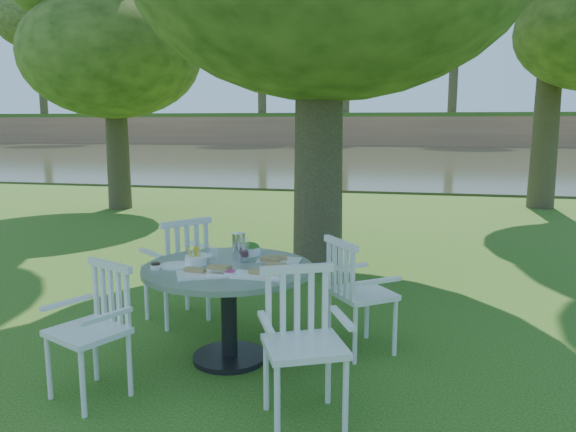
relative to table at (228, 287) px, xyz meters
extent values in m
plane|color=#1F440E|center=(0.10, 1.42, -0.58)|extent=(140.00, 140.00, 0.00)
cylinder|color=black|center=(0.00, 0.00, -0.56)|extent=(0.56, 0.56, 0.04)
cylinder|color=black|center=(0.00, 0.00, -0.21)|extent=(0.12, 0.12, 0.65)
cylinder|color=slate|center=(0.00, 0.00, 0.14)|extent=(1.27, 1.27, 0.04)
cylinder|color=white|center=(1.22, 0.35, -0.35)|extent=(0.04, 0.04, 0.45)
cylinder|color=white|center=(0.98, 0.66, -0.35)|extent=(0.04, 0.04, 0.45)
cylinder|color=white|center=(0.94, 0.13, -0.35)|extent=(0.04, 0.04, 0.45)
cylinder|color=white|center=(0.70, 0.45, -0.35)|extent=(0.04, 0.04, 0.45)
cube|color=white|center=(0.96, 0.40, -0.11)|extent=(0.61, 0.62, 0.04)
cube|color=white|center=(0.80, 0.28, 0.10)|extent=(0.31, 0.39, 0.46)
cylinder|color=white|center=(-0.76, 1.01, -0.34)|extent=(0.04, 0.04, 0.47)
cylinder|color=white|center=(-1.02, 0.68, -0.34)|extent=(0.04, 0.04, 0.47)
cylinder|color=white|center=(-0.46, 0.78, -0.34)|extent=(0.04, 0.04, 0.47)
cylinder|color=white|center=(-0.72, 0.45, -0.34)|extent=(0.04, 0.04, 0.47)
cube|color=white|center=(-0.74, 0.73, -0.08)|extent=(0.64, 0.65, 0.04)
cube|color=white|center=(-0.57, 0.60, 0.14)|extent=(0.33, 0.41, 0.48)
cylinder|color=white|center=(-0.95, -0.84, -0.36)|extent=(0.03, 0.03, 0.43)
cylinder|color=white|center=(-0.60, -1.00, -0.36)|extent=(0.03, 0.03, 0.43)
cylinder|color=white|center=(-0.81, -0.53, -0.36)|extent=(0.03, 0.03, 0.43)
cylinder|color=white|center=(-0.46, -0.69, -0.36)|extent=(0.03, 0.03, 0.43)
cube|color=white|center=(-0.70, -0.76, -0.12)|extent=(0.57, 0.55, 0.04)
cube|color=white|center=(-0.62, -0.59, 0.08)|extent=(0.42, 0.22, 0.44)
cylinder|color=white|center=(0.61, -1.00, -0.35)|extent=(0.04, 0.04, 0.45)
cylinder|color=white|center=(0.98, -0.83, -0.35)|extent=(0.04, 0.04, 0.45)
cylinder|color=white|center=(0.46, -0.67, -0.35)|extent=(0.04, 0.04, 0.45)
cylinder|color=white|center=(0.83, -0.50, -0.35)|extent=(0.04, 0.04, 0.45)
cube|color=white|center=(0.72, -0.75, -0.10)|extent=(0.60, 0.58, 0.04)
cube|color=white|center=(0.64, -0.57, 0.11)|extent=(0.44, 0.23, 0.46)
cube|color=white|center=(-0.08, -0.27, 0.17)|extent=(0.45, 0.38, 0.01)
cube|color=white|center=(0.29, -0.22, 0.17)|extent=(0.35, 0.21, 0.01)
cube|color=white|center=(0.33, 0.24, 0.17)|extent=(0.33, 0.19, 0.01)
cylinder|color=white|center=(-0.37, -0.09, 0.16)|extent=(0.25, 0.25, 0.01)
cylinder|color=white|center=(-0.32, 0.22, 0.16)|extent=(0.22, 0.22, 0.01)
cylinder|color=white|center=(-0.25, -0.01, 0.19)|extent=(0.16, 0.16, 0.06)
cylinder|color=white|center=(0.05, 0.38, 0.19)|extent=(0.19, 0.19, 0.06)
cylinder|color=silver|center=(0.01, 0.23, 0.26)|extent=(0.10, 0.10, 0.21)
cylinder|color=white|center=(0.09, 0.14, 0.25)|extent=(0.07, 0.07, 0.19)
cylinder|color=white|center=(-0.19, 0.18, 0.21)|extent=(0.06, 0.06, 0.11)
cylinder|color=white|center=(-0.11, 0.01, 0.22)|extent=(0.07, 0.07, 0.12)
cylinder|color=white|center=(0.10, -0.27, 0.18)|extent=(0.08, 0.08, 0.03)
cylinder|color=white|center=(0.41, -0.25, 0.17)|extent=(0.07, 0.07, 0.03)
cylinder|color=white|center=(0.48, -0.05, 0.17)|extent=(0.07, 0.07, 0.03)
cylinder|color=white|center=(-0.49, -0.19, 0.17)|extent=(0.08, 0.08, 0.03)
ellipsoid|color=#273D13|center=(-4.66, 6.80, 2.51)|extent=(3.30, 3.30, 2.31)
ellipsoid|color=#273D13|center=(3.99, 8.82, 2.91)|extent=(3.72, 3.72, 2.60)
cube|color=#32331E|center=(0.10, 24.42, -0.58)|extent=(100.00, 28.00, 0.12)
cube|color=#986647|center=(0.10, 39.92, 0.52)|extent=(100.00, 3.00, 2.20)
cube|color=#1F440E|center=(0.10, 47.42, 1.77)|extent=(100.00, 18.00, 0.30)
cylinder|color=black|center=(-30.90, 41.92, 8.12)|extent=(0.70, 0.70, 13.00)
ellipsoid|color=#273D13|center=(-30.90, 41.92, 11.37)|extent=(5.60, 5.60, 4.48)
cylinder|color=black|center=(-21.90, 41.92, 8.12)|extent=(0.70, 0.70, 13.00)
ellipsoid|color=#273D13|center=(-21.90, 41.92, 11.37)|extent=(5.60, 5.60, 4.48)
cylinder|color=black|center=(-12.90, 41.92, 8.12)|extent=(0.70, 0.70, 13.00)
cylinder|color=black|center=(-3.90, 41.92, 8.12)|extent=(0.70, 0.70, 13.00)
cylinder|color=black|center=(5.10, 41.92, 8.12)|extent=(0.70, 0.70, 13.00)
camera|label=1|loc=(1.31, -3.85, 1.21)|focal=35.00mm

